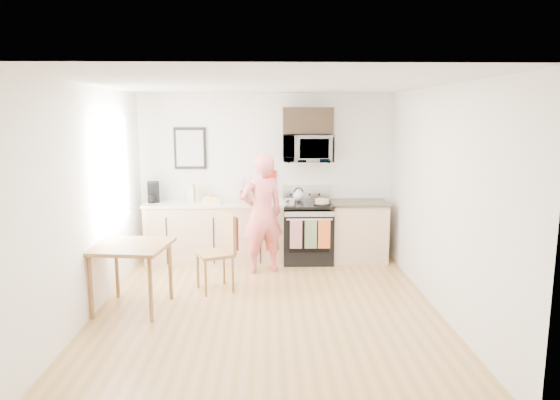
{
  "coord_description": "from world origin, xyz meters",
  "views": [
    {
      "loc": [
        0.0,
        -5.58,
        2.27
      ],
      "look_at": [
        0.18,
        1.0,
        1.14
      ],
      "focal_mm": 32.0,
      "sensor_mm": 36.0,
      "label": 1
    }
  ],
  "objects_px": {
    "microwave": "(308,148)",
    "dining_table": "(131,252)",
    "range": "(307,234)",
    "person": "(262,214)",
    "cake": "(322,202)",
    "chair": "(225,241)"
  },
  "relations": [
    {
      "from": "range",
      "to": "microwave",
      "type": "xyz_separation_m",
      "value": [
        -0.0,
        0.1,
        1.32
      ]
    },
    {
      "from": "chair",
      "to": "cake",
      "type": "bearing_deg",
      "value": 15.99
    },
    {
      "from": "range",
      "to": "chair",
      "type": "height_order",
      "value": "range"
    },
    {
      "from": "microwave",
      "to": "cake",
      "type": "relative_size",
      "value": 2.92
    },
    {
      "from": "range",
      "to": "person",
      "type": "bearing_deg",
      "value": -143.14
    },
    {
      "from": "range",
      "to": "cake",
      "type": "bearing_deg",
      "value": -28.31
    },
    {
      "from": "person",
      "to": "chair",
      "type": "distance_m",
      "value": 0.89
    },
    {
      "from": "range",
      "to": "person",
      "type": "height_order",
      "value": "person"
    },
    {
      "from": "microwave",
      "to": "chair",
      "type": "xyz_separation_m",
      "value": [
        -1.18,
        -1.35,
        -1.11
      ]
    },
    {
      "from": "microwave",
      "to": "range",
      "type": "bearing_deg",
      "value": -89.94
    },
    {
      "from": "range",
      "to": "cake",
      "type": "distance_m",
      "value": 0.58
    },
    {
      "from": "cake",
      "to": "range",
      "type": "bearing_deg",
      "value": 151.69
    },
    {
      "from": "person",
      "to": "chair",
      "type": "xyz_separation_m",
      "value": [
        -0.47,
        -0.72,
        -0.21
      ]
    },
    {
      "from": "microwave",
      "to": "person",
      "type": "xyz_separation_m",
      "value": [
        -0.7,
        -0.63,
        -0.89
      ]
    },
    {
      "from": "dining_table",
      "to": "chair",
      "type": "bearing_deg",
      "value": 32.57
    },
    {
      "from": "person",
      "to": "cake",
      "type": "xyz_separation_m",
      "value": [
        0.91,
        0.41,
        0.1
      ]
    },
    {
      "from": "cake",
      "to": "microwave",
      "type": "bearing_deg",
      "value": 133.86
    },
    {
      "from": "microwave",
      "to": "dining_table",
      "type": "bearing_deg",
      "value": -137.74
    },
    {
      "from": "microwave",
      "to": "dining_table",
      "type": "distance_m",
      "value": 3.17
    },
    {
      "from": "range",
      "to": "cake",
      "type": "height_order",
      "value": "range"
    },
    {
      "from": "person",
      "to": "chair",
      "type": "height_order",
      "value": "person"
    },
    {
      "from": "range",
      "to": "dining_table",
      "type": "height_order",
      "value": "range"
    }
  ]
}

